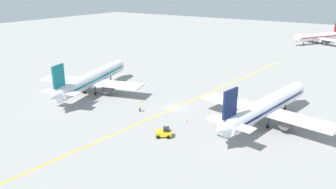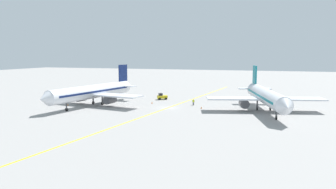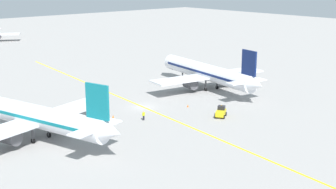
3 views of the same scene
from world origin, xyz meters
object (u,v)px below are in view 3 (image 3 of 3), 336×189
Objects in this scene: airplane_at_gate at (33,116)px; traffic_cone_mid_apron at (219,81)px; airplane_adjacent_stand at (208,73)px; baggage_tug_white at (221,112)px; traffic_cone_by_wingtip at (188,106)px; ground_crew_worker at (144,115)px; traffic_cone_near_nose at (113,116)px.

traffic_cone_mid_apron is at bearing 8.46° from airplane_at_gate.
airplane_adjacent_stand is 10.62× the size of baggage_tug_white.
baggage_tug_white is 8.61m from traffic_cone_by_wingtip.
traffic_cone_mid_apron is (50.85, 7.57, -3.43)m from airplane_at_gate.
ground_crew_worker is (-11.81, 7.68, 0.01)m from baggage_tug_white.
baggage_tug_white reaches higher than ground_crew_worker.
baggage_tug_white is at bearing -136.43° from traffic_cone_mid_apron.
traffic_cone_mid_apron is 1.00× the size of traffic_cone_by_wingtip.
traffic_cone_near_nose is at bearing 124.66° from ground_crew_worker.
traffic_cone_near_nose is at bearing -169.17° from traffic_cone_mid_apron.
airplane_adjacent_stand is 29.23m from traffic_cone_near_nose.
airplane_adjacent_stand is at bearing 6.46° from airplane_at_gate.
baggage_tug_white is 14.09m from ground_crew_worker.
airplane_adjacent_stand reaches higher than ground_crew_worker.
airplane_at_gate is at bearing 174.38° from traffic_cone_by_wingtip.
ground_crew_worker is 3.05× the size of traffic_cone_near_nose.
traffic_cone_near_nose is 15.48m from traffic_cone_by_wingtip.
traffic_cone_near_nose is at bearing 165.66° from traffic_cone_by_wingtip.
airplane_at_gate and airplane_adjacent_stand have the same top height.
airplane_adjacent_stand reaches higher than traffic_cone_by_wingtip.
baggage_tug_white reaches higher than traffic_cone_near_nose.
airplane_adjacent_stand is 7.80m from traffic_cone_mid_apron.
airplane_adjacent_stand reaches higher than baggage_tug_white.
traffic_cone_by_wingtip is at bearing 4.45° from ground_crew_worker.
ground_crew_worker is (18.89, -3.92, -2.80)m from airplane_at_gate.
airplane_adjacent_stand reaches higher than traffic_cone_mid_apron.
ground_crew_worker is at bearing -160.23° from traffic_cone_mid_apron.
airplane_at_gate reaches higher than traffic_cone_near_nose.
traffic_cone_mid_apron is at bearing 10.83° from traffic_cone_near_nose.
ground_crew_worker is 33.97m from traffic_cone_mid_apron.
airplane_at_gate is at bearing -171.54° from traffic_cone_mid_apron.
airplane_at_gate reaches higher than baggage_tug_white.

